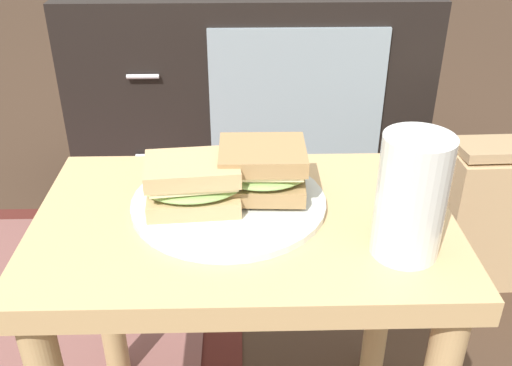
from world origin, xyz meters
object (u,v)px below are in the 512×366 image
object	(u,v)px
plate	(226,202)
tv_cabinet	(248,88)
sandwich_back	(260,169)
paper_bag	(486,214)
sandwich_front	(190,184)
beer_glass	(408,199)

from	to	relation	value
plate	tv_cabinet	bearing A→B (deg)	87.51
sandwich_back	paper_bag	size ratio (longest dim) A/B	0.37
plate	sandwich_back	size ratio (longest dim) A/B	2.05
plate	sandwich_front	world-z (taller)	sandwich_front
beer_glass	sandwich_back	bearing A→B (deg)	143.64
sandwich_front	paper_bag	distance (m)	0.82
tv_cabinet	sandwich_back	size ratio (longest dim) A/B	7.39
plate	sandwich_front	xyz separation A→B (m)	(-0.05, -0.01, 0.04)
paper_bag	sandwich_back	bearing A→B (deg)	-143.06
tv_cabinet	plate	bearing A→B (deg)	-92.49
sandwich_back	paper_bag	world-z (taller)	sandwich_back
sandwich_front	beer_glass	distance (m)	0.28
sandwich_front	paper_bag	world-z (taller)	sandwich_front
plate	beer_glass	world-z (taller)	beer_glass
plate	sandwich_back	xyz separation A→B (m)	(0.05, 0.01, 0.04)
tv_cabinet	sandwich_front	xyz separation A→B (m)	(-0.09, -0.93, 0.21)
sandwich_back	paper_bag	xyz separation A→B (m)	(0.53, 0.40, -0.34)
sandwich_back	beer_glass	xyz separation A→B (m)	(0.17, -0.12, 0.02)
tv_cabinet	beer_glass	world-z (taller)	beer_glass
plate	paper_bag	distance (m)	0.76
plate	sandwich_front	distance (m)	0.06
tv_cabinet	sandwich_back	distance (m)	0.93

